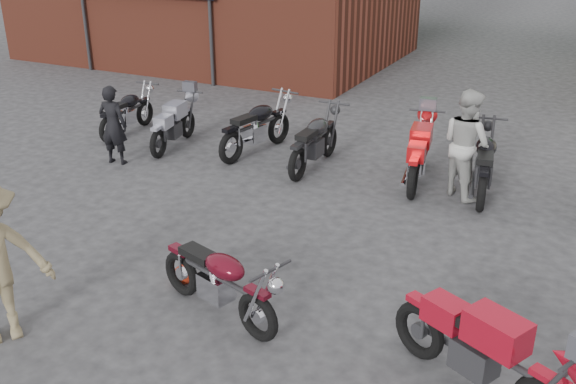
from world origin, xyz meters
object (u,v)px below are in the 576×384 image
at_px(row_bike_0, 127,110).
at_px(helmet, 184,274).
at_px(sportbike, 483,346).
at_px(row_bike_3, 315,138).
at_px(row_bike_4, 419,150).
at_px(row_bike_1, 174,121).
at_px(person_dark, 113,125).
at_px(person_light, 466,144).
at_px(row_bike_2, 257,124).
at_px(vintage_motorcycle, 219,277).
at_px(row_bike_5, 485,160).

bearing_deg(row_bike_0, helmet, -138.47).
height_order(sportbike, row_bike_3, sportbike).
relative_size(row_bike_3, row_bike_4, 0.97).
bearing_deg(sportbike, row_bike_1, 172.31).
xyz_separation_m(sportbike, row_bike_1, (-7.28, 4.98, -0.06)).
bearing_deg(row_bike_1, row_bike_3, -96.12).
height_order(sportbike, row_bike_1, sportbike).
xyz_separation_m(person_dark, row_bike_1, (0.46, 1.31, -0.22)).
height_order(sportbike, row_bike_4, row_bike_4).
bearing_deg(row_bike_0, row_bike_1, -105.28).
bearing_deg(sportbike, row_bike_0, 175.57).
bearing_deg(helmet, sportbike, -7.15).
relative_size(helmet, row_bike_1, 0.15).
bearing_deg(person_light, row_bike_0, 35.87).
relative_size(person_dark, row_bike_3, 0.76).
bearing_deg(row_bike_2, vintage_motorcycle, -145.56).
bearing_deg(row_bike_3, vintage_motorcycle, -168.86).
xyz_separation_m(sportbike, row_bike_3, (-4.13, 5.18, -0.01)).
distance_m(sportbike, person_light, 5.25).
distance_m(person_light, row_bike_0, 7.47).
xyz_separation_m(row_bike_2, row_bike_3, (1.40, -0.25, -0.02)).
height_order(person_light, row_bike_5, person_light).
relative_size(sportbike, row_bike_4, 0.99).
bearing_deg(row_bike_1, vintage_motorcycle, -149.32).
bearing_deg(row_bike_5, sportbike, -178.99).
bearing_deg(person_light, row_bike_5, -101.42).
relative_size(person_light, row_bike_0, 1.01).
xyz_separation_m(sportbike, person_light, (-1.29, 5.08, 0.33)).
bearing_deg(sportbike, person_light, 130.88).
distance_m(row_bike_0, row_bike_3, 4.61).
bearing_deg(row_bike_3, helmet, -177.90).
height_order(sportbike, row_bike_0, sportbike).
distance_m(row_bike_0, row_bike_1, 1.50).
distance_m(row_bike_2, row_bike_4, 3.40).
distance_m(row_bike_0, row_bike_5, 7.75).
relative_size(person_light, row_bike_5, 0.89).
bearing_deg(vintage_motorcycle, person_dark, 159.27).
bearing_deg(person_dark, row_bike_0, -66.34).
height_order(row_bike_0, row_bike_3, row_bike_3).
relative_size(vintage_motorcycle, row_bike_2, 0.90).
bearing_deg(row_bike_3, person_light, -92.45).
bearing_deg(row_bike_4, row_bike_0, 81.29).
xyz_separation_m(sportbike, row_bike_4, (-2.14, 5.33, 0.01)).
bearing_deg(row_bike_1, person_light, -98.74).
bearing_deg(helmet, row_bike_5, 58.93).
height_order(row_bike_1, row_bike_3, row_bike_3).
bearing_deg(vintage_motorcycle, row_bike_5, 85.75).
bearing_deg(row_bike_5, row_bike_1, 83.83).
xyz_separation_m(helmet, row_bike_3, (-0.22, 4.69, 0.46)).
distance_m(vintage_motorcycle, helmet, 1.05).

